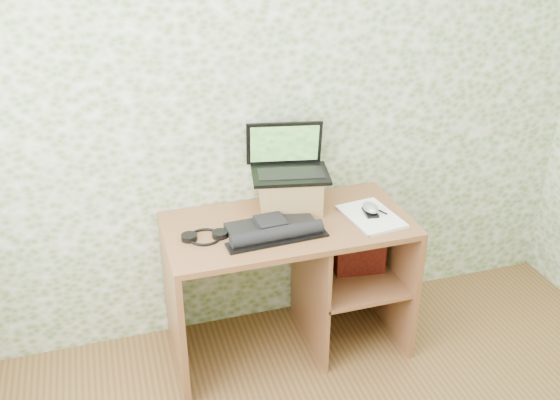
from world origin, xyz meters
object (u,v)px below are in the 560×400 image
object	(u,v)px
riser	(290,192)
laptop	(288,162)
desk	(300,264)
keyboard	(274,230)
notepad	(371,216)

from	to	relation	value
riser	laptop	xyz separation A→B (m)	(-0.00, 0.04, 0.15)
riser	desk	bearing A→B (deg)	-79.36
desk	keyboard	bearing A→B (deg)	-147.68
keyboard	notepad	size ratio (longest dim) A/B	1.49
notepad	riser	bearing A→B (deg)	141.50
laptop	notepad	world-z (taller)	laptop
desk	laptop	size ratio (longest dim) A/B	2.84
riser	notepad	distance (m)	0.42
desk	keyboard	xyz separation A→B (m)	(-0.18, -0.11, 0.29)
notepad	keyboard	bearing A→B (deg)	174.25
desk	riser	size ratio (longest dim) A/B	4.01
desk	riser	world-z (taller)	riser
desk	riser	xyz separation A→B (m)	(-0.02, 0.12, 0.36)
riser	notepad	world-z (taller)	riser
riser	keyboard	world-z (taller)	riser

